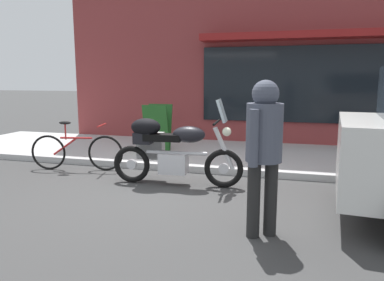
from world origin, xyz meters
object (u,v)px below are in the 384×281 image
Objects in this scene: pedestrian_walking at (264,140)px; sandwich_board_sign at (158,128)px; parked_bicycle at (76,151)px; touring_motorcycle at (169,148)px.

pedestrian_walking is 4.48m from sandwich_board_sign.
pedestrian_walking reaches higher than parked_bicycle.
sandwich_board_sign is (-2.58, 3.64, -0.42)m from pedestrian_walking.
pedestrian_walking is (1.62, -1.64, 0.45)m from touring_motorcycle.
touring_motorcycle reaches higher than parked_bicycle.
touring_motorcycle is 2.01m from parked_bicycle.
parked_bicycle is (-1.96, 0.41, -0.23)m from touring_motorcycle.
pedestrian_walking reaches higher than sandwich_board_sign.
sandwich_board_sign is at bearing 125.32° from pedestrian_walking.
pedestrian_walking is 1.66× the size of sandwich_board_sign.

